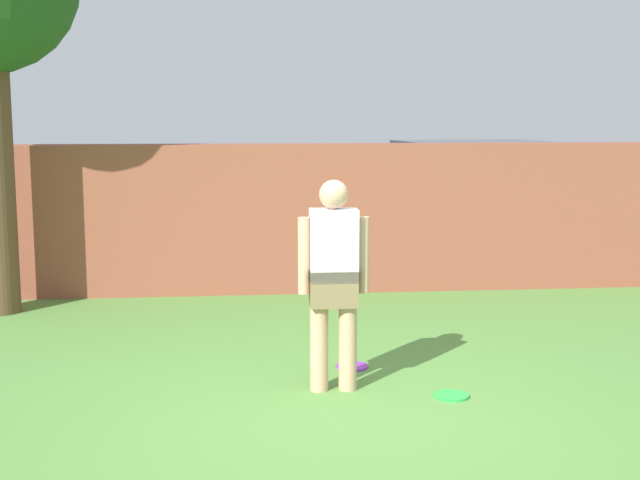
{
  "coord_description": "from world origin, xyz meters",
  "views": [
    {
      "loc": [
        -0.78,
        -5.75,
        2.12
      ],
      "look_at": [
        -0.01,
        1.81,
        1.0
      ],
      "focal_mm": 48.92,
      "sensor_mm": 36.0,
      "label": 1
    }
  ],
  "objects_px": {
    "frisbee_purple": "(352,366)",
    "frisbee_green": "(451,395)",
    "car": "(474,203)",
    "person": "(334,275)"
  },
  "relations": [
    {
      "from": "frisbee_purple",
      "to": "frisbee_green",
      "type": "relative_size",
      "value": 1.0
    },
    {
      "from": "car",
      "to": "frisbee_purple",
      "type": "distance_m",
      "value": 5.49
    },
    {
      "from": "frisbee_purple",
      "to": "person",
      "type": "bearing_deg",
      "value": -111.54
    },
    {
      "from": "person",
      "to": "frisbee_green",
      "type": "xyz_separation_m",
      "value": [
        0.86,
        -0.25,
        -0.89
      ]
    },
    {
      "from": "car",
      "to": "person",
      "type": "bearing_deg",
      "value": -123.11
    },
    {
      "from": "frisbee_green",
      "to": "car",
      "type": "bearing_deg",
      "value": 72.89
    },
    {
      "from": "person",
      "to": "frisbee_green",
      "type": "height_order",
      "value": "person"
    },
    {
      "from": "car",
      "to": "frisbee_purple",
      "type": "xyz_separation_m",
      "value": [
        -2.39,
        -4.87,
        -0.85
      ]
    },
    {
      "from": "car",
      "to": "frisbee_green",
      "type": "xyz_separation_m",
      "value": [
        -1.75,
        -5.69,
        -0.85
      ]
    },
    {
      "from": "car",
      "to": "frisbee_green",
      "type": "bearing_deg",
      "value": -114.55
    }
  ]
}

